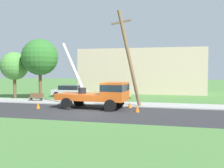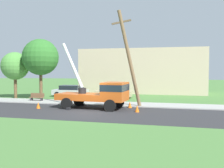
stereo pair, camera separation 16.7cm
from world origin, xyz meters
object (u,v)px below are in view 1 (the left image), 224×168
(traffic_cone_curbside, at_px, (130,105))
(traffic_cone_ahead, at_px, (137,109))
(roadside_tree_far, at_px, (14,66))
(roadside_tree_near, at_px, (40,57))
(parked_sedan_silver, at_px, (70,91))
(parked_sedan_tan, at_px, (113,92))
(park_bench, at_px, (36,97))
(leaning_utility_pole, at_px, (129,57))
(utility_truck, at_px, (101,93))
(traffic_cone_behind, at_px, (38,105))

(traffic_cone_curbside, bearing_deg, traffic_cone_ahead, -65.12)
(traffic_cone_curbside, xyz_separation_m, roadside_tree_far, (-14.67, 4.29, 3.55))
(roadside_tree_near, bearing_deg, parked_sedan_silver, 62.08)
(parked_sedan_silver, height_order, roadside_tree_far, roadside_tree_far)
(parked_sedan_tan, bearing_deg, roadside_tree_near, -155.99)
(park_bench, height_order, roadside_tree_far, roadside_tree_far)
(leaning_utility_pole, bearing_deg, traffic_cone_ahead, -66.39)
(traffic_cone_curbside, bearing_deg, utility_truck, -152.74)
(roadside_tree_near, xyz_separation_m, roadside_tree_far, (-3.46, 0.15, -1.01))
(traffic_cone_ahead, relative_size, traffic_cone_curbside, 1.00)
(traffic_cone_ahead, height_order, roadside_tree_far, roadside_tree_far)
(parked_sedan_tan, relative_size, roadside_tree_far, 0.82)
(traffic_cone_behind, distance_m, roadside_tree_far, 10.22)
(park_bench, bearing_deg, roadside_tree_far, 151.79)
(traffic_cone_behind, height_order, roadside_tree_near, roadside_tree_near)
(roadside_tree_near, distance_m, roadside_tree_far, 3.61)
(parked_sedan_tan, bearing_deg, traffic_cone_behind, -113.59)
(park_bench, height_order, roadside_tree_near, roadside_tree_near)
(traffic_cone_behind, xyz_separation_m, traffic_cone_curbside, (7.79, 2.39, 0.00))
(parked_sedan_tan, bearing_deg, roadside_tree_far, -163.60)
(parked_sedan_silver, height_order, parked_sedan_tan, same)
(roadside_tree_far, bearing_deg, parked_sedan_tan, 16.40)
(leaning_utility_pole, height_order, parked_sedan_silver, leaning_utility_pole)
(roadside_tree_near, bearing_deg, leaning_utility_pole, -17.98)
(utility_truck, bearing_deg, park_bench, 158.19)
(traffic_cone_ahead, xyz_separation_m, park_bench, (-11.54, 4.25, 0.18))
(leaning_utility_pole, xyz_separation_m, parked_sedan_tan, (-3.25, 7.04, -3.84))
(traffic_cone_behind, distance_m, parked_sedan_silver, 10.41)
(leaning_utility_pole, height_order, park_bench, leaning_utility_pole)
(traffic_cone_ahead, xyz_separation_m, traffic_cone_curbside, (-1.01, 2.18, 0.00))
(leaning_utility_pole, bearing_deg, utility_truck, -140.76)
(traffic_cone_ahead, height_order, traffic_cone_curbside, same)
(roadside_tree_far, bearing_deg, traffic_cone_ahead, -22.40)
(utility_truck, xyz_separation_m, parked_sedan_tan, (-1.09, 8.80, -0.70))
(parked_sedan_tan, bearing_deg, traffic_cone_curbside, -65.67)
(parked_sedan_silver, relative_size, park_bench, 2.81)
(traffic_cone_behind, bearing_deg, utility_truck, 12.24)
(leaning_utility_pole, bearing_deg, park_bench, 171.68)
(traffic_cone_curbside, xyz_separation_m, parked_sedan_silver, (-9.20, 7.92, 0.43))
(traffic_cone_curbside, relative_size, parked_sedan_silver, 0.12)
(traffic_cone_ahead, bearing_deg, park_bench, 159.81)
(leaning_utility_pole, xyz_separation_m, parked_sedan_silver, (-9.01, 7.36, -3.84))
(traffic_cone_behind, bearing_deg, roadside_tree_near, 117.62)
(leaning_utility_pole, distance_m, traffic_cone_ahead, 5.21)
(traffic_cone_ahead, bearing_deg, leaning_utility_pole, 113.61)
(park_bench, relative_size, roadside_tree_far, 0.29)
(parked_sedan_silver, relative_size, roadside_tree_far, 0.82)
(traffic_cone_ahead, xyz_separation_m, traffic_cone_behind, (-8.80, -0.21, 0.00))
(traffic_cone_curbside, bearing_deg, roadside_tree_near, 159.76)
(traffic_cone_ahead, relative_size, roadside_tree_near, 0.08)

